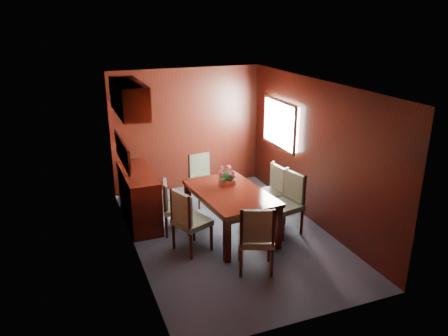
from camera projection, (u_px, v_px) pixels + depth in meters
name	position (u px, v px, depth m)	size (l,w,h in m)	color
ground	(230.00, 234.00, 7.04)	(4.50, 4.50, 0.00)	#343A48
room_shell	(216.00, 132.00, 6.74)	(3.06, 4.52, 2.41)	black
sideboard	(139.00, 197.00, 7.33)	(0.48, 1.40, 0.90)	black
dining_table	(230.00, 197.00, 6.85)	(1.13, 1.67, 0.74)	black
chair_left_near	(188.00, 218.00, 6.35)	(0.60, 0.61, 1.00)	black
chair_left_far	(172.00, 204.00, 6.96)	(0.49, 0.50, 0.90)	black
chair_right_near	(289.00, 199.00, 6.97)	(0.55, 0.56, 1.01)	black
chair_right_far	(272.00, 189.00, 7.50)	(0.46, 0.48, 0.94)	black
chair_head	(256.00, 236.00, 5.84)	(0.61, 0.60, 1.01)	black
chair_foot	(202.00, 176.00, 8.08)	(0.51, 0.49, 0.94)	black
flower_centerpiece	(228.00, 175.00, 7.08)	(0.30, 0.30, 0.30)	#AE4A35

